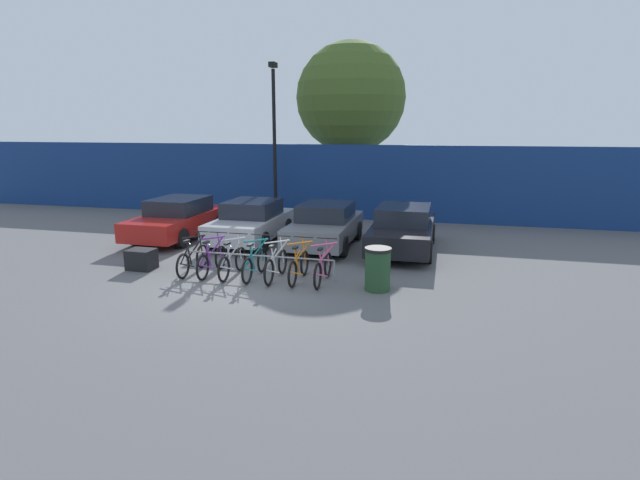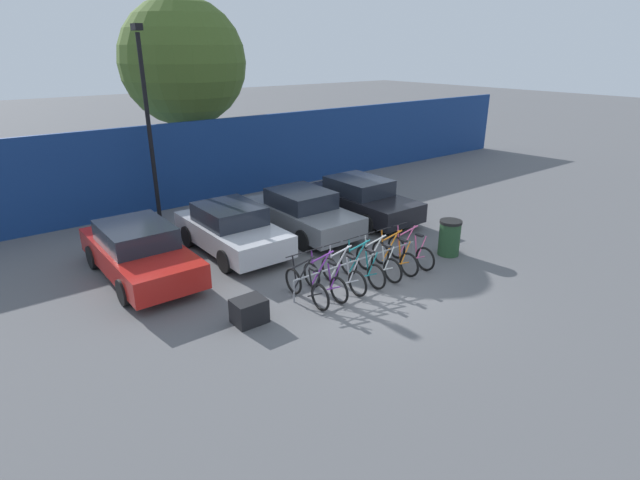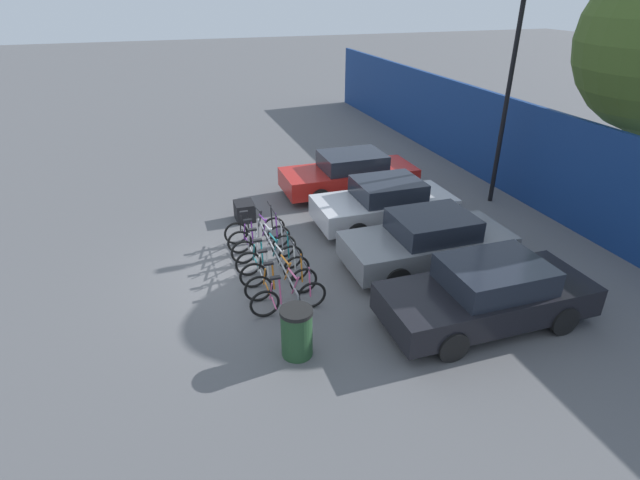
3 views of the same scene
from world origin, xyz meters
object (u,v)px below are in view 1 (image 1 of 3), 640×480
object	(u,v)px
car_silver	(252,222)
trash_bin	(378,269)
bicycle_white	(276,265)
bicycle_silver	(232,262)
tree_behind_hoarding	(351,98)
bicycle_teal	(255,264)
bicycle_black	(193,259)
bicycle_purple	(212,261)
car_black	(403,229)
bike_rack	(258,258)
lamp_post	(274,135)
cargo_crate	(141,259)
car_red	(178,218)
bicycle_orange	(299,267)
bicycle_pink	(323,268)
car_grey	(325,225)

from	to	relation	value
car_silver	trash_bin	world-z (taller)	car_silver
bicycle_white	bicycle_silver	bearing A→B (deg)	-177.81
trash_bin	tree_behind_hoarding	xyz separation A→B (m)	(-2.79, 10.98, 4.50)
bicycle_teal	car_silver	distance (m)	4.16
bicycle_black	bicycle_purple	distance (m)	0.55
car_silver	car_black	bearing A→B (deg)	0.19
bicycle_teal	bicycle_white	size ratio (longest dim) A/B	1.00
bike_rack	bicycle_purple	size ratio (longest dim) A/B	2.39
lamp_post	tree_behind_hoarding	xyz separation A→B (m)	(2.59, 2.80, 1.53)
bike_rack	car_silver	xyz separation A→B (m)	(-1.63, 3.68, 0.20)
bicycle_white	trash_bin	xyz separation A→B (m)	(2.61, -0.21, 0.14)
bicycle_purple	lamp_post	size ratio (longest dim) A/B	0.27
trash_bin	cargo_crate	xyz separation A→B (m)	(-6.46, 0.20, -0.24)
bike_rack	bicycle_silver	xyz separation A→B (m)	(-0.64, -0.15, -0.11)
bicycle_silver	bicycle_white	xyz separation A→B (m)	(1.19, 0.00, 0.00)
car_red	bicycle_purple	bearing A→B (deg)	-50.58
car_red	bicycle_silver	bearing A→B (deg)	-45.74
bicycle_orange	cargo_crate	xyz separation A→B (m)	(-4.46, -0.01, -0.10)
bicycle_orange	car_red	size ratio (longest dim) A/B	0.38
bicycle_teal	trash_bin	world-z (taller)	bicycle_teal
bicycle_teal	bicycle_pink	world-z (taller)	same
bike_rack	bicycle_black	size ratio (longest dim) A/B	2.39
bicycle_black	lamp_post	world-z (taller)	lamp_post
bicycle_black	bicycle_orange	bearing A→B (deg)	-0.40
bicycle_purple	car_grey	size ratio (longest dim) A/B	0.41
bicycle_black	tree_behind_hoarding	size ratio (longest dim) A/B	0.23
car_grey	tree_behind_hoarding	distance (m)	8.20
bicycle_orange	bicycle_black	bearing A→B (deg)	-178.43
bicycle_silver	lamp_post	bearing A→B (deg)	101.33
bicycle_purple	tree_behind_hoarding	distance (m)	11.84
car_silver	car_grey	distance (m)	2.53
bicycle_teal	car_silver	bearing A→B (deg)	110.79
bike_rack	bicycle_orange	distance (m)	1.16
car_black	lamp_post	world-z (taller)	lamp_post
bike_rack	bicycle_silver	size ratio (longest dim) A/B	2.39
bicycle_white	car_red	bearing A→B (deg)	144.38
bicycle_teal	lamp_post	bearing A→B (deg)	103.41
car_silver	car_grey	world-z (taller)	same
bicycle_purple	lamp_post	distance (m)	8.62
bicycle_black	car_grey	bearing A→B (deg)	54.71
tree_behind_hoarding	car_red	bearing A→B (deg)	-123.85
car_silver	bicycle_pink	bearing A→B (deg)	-48.34
bicycle_black	bicycle_teal	size ratio (longest dim) A/B	1.00
car_black	cargo_crate	distance (m)	7.73
bicycle_black	car_black	xyz separation A→B (m)	(5.15, 3.84, 0.31)
bike_rack	bicycle_black	distance (m)	1.78
bicycle_white	bicycle_pink	size ratio (longest dim) A/B	1.00
bicycle_purple	cargo_crate	xyz separation A→B (m)	(-2.09, -0.01, -0.10)
bicycle_teal	car_grey	size ratio (longest dim) A/B	0.41
car_grey	trash_bin	world-z (taller)	car_grey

